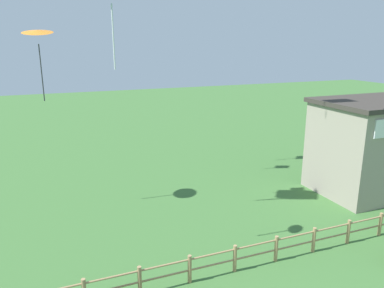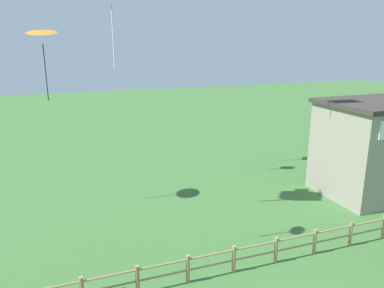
# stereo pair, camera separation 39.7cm
# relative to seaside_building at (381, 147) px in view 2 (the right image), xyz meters

# --- Properties ---
(wooden_fence) EXTENTS (19.75, 0.14, 1.06)m
(wooden_fence) POSITION_rel_seaside_building_xyz_m (-11.86, -4.13, -2.01)
(wooden_fence) COLOR #9E7F56
(wooden_fence) RESTS_ON ground_plane
(seaside_building) EXTENTS (6.61, 4.60, 5.19)m
(seaside_building) POSITION_rel_seaside_building_xyz_m (0.00, 0.00, 0.00)
(seaside_building) COLOR gray
(seaside_building) RESTS_ON ground_plane
(kite_orange_delta) EXTENTS (1.58, 1.57, 3.30)m
(kite_orange_delta) POSITION_rel_seaside_building_xyz_m (-16.87, 3.88, 5.97)
(kite_orange_delta) COLOR orange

